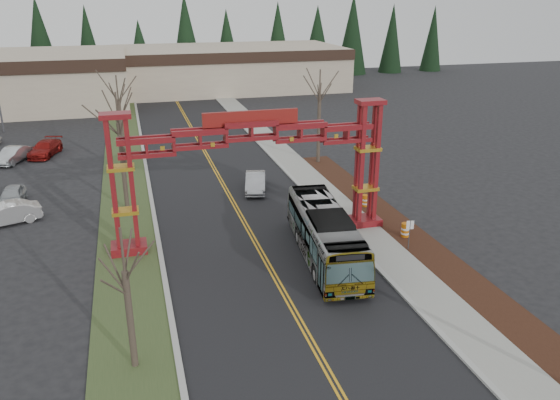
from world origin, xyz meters
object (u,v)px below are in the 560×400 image
object	(u,v)px
gateway_arch	(251,152)
street_sign	(410,229)
parked_car_mid_a	(45,149)
parked_car_far_a	(13,155)
parked_car_near_b	(6,214)
bare_tree_median_mid	(119,124)
retail_building_east	(228,68)
barrel_north	(365,201)
transit_bus	(325,234)
barrel_mid	(370,213)
barrel_south	(405,231)
silver_sedan	(256,182)
bare_tree_right_far	(320,94)
bare_tree_median_near	(125,272)
bare_tree_median_far	(118,101)
parked_car_near_a	(12,196)

from	to	relation	value
gateway_arch	street_sign	world-z (taller)	gateway_arch
gateway_arch	parked_car_mid_a	distance (m)	30.11
parked_car_far_a	parked_car_near_b	bearing A→B (deg)	-61.61
bare_tree_median_mid	retail_building_east	bearing A→B (deg)	71.67
parked_car_near_b	barrel_north	xyz separation A→B (m)	(25.80, -3.87, -0.26)
transit_bus	parked_car_near_b	bearing A→B (deg)	157.47
barrel_mid	barrel_south	bearing A→B (deg)	-76.57
retail_building_east	silver_sedan	world-z (taller)	retail_building_east
bare_tree_right_far	retail_building_east	bearing A→B (deg)	90.00
retail_building_east	transit_bus	size ratio (longest dim) A/B	3.33
retail_building_east	street_sign	world-z (taller)	retail_building_east
bare_tree_right_far	barrel_mid	world-z (taller)	bare_tree_right_far
parked_car_near_b	barrel_north	world-z (taller)	parked_car_near_b
silver_sedan	street_sign	xyz separation A→B (m)	(6.73, -13.69, 0.73)
gateway_arch	barrel_north	xyz separation A→B (m)	(9.52, 3.18, -5.48)
barrel_north	retail_building_east	bearing A→B (deg)	89.54
parked_car_mid_a	barrel_mid	bearing A→B (deg)	-28.76
street_sign	barrel_mid	bearing A→B (deg)	91.40
bare_tree_median_near	barrel_south	xyz separation A→B (m)	(17.80, 9.02, -4.12)
barrel_mid	gateway_arch	bearing A→B (deg)	-174.10
gateway_arch	bare_tree_median_far	world-z (taller)	gateway_arch
parked_car_near_b	street_sign	size ratio (longest dim) A/B	2.25
parked_car_far_a	bare_tree_median_near	bearing A→B (deg)	-52.59
barrel_north	bare_tree_right_far	bearing A→B (deg)	87.76
parked_car_mid_a	barrel_north	world-z (taller)	parked_car_mid_a
parked_car_mid_a	bare_tree_right_far	size ratio (longest dim) A/B	0.58
bare_tree_median_far	parked_car_near_b	bearing A→B (deg)	-128.03
parked_car_near_a	parked_car_near_b	distance (m)	3.97
parked_car_far_a	barrel_mid	world-z (taller)	parked_car_far_a
barrel_mid	bare_tree_median_near	bearing A→B (deg)	-143.22
silver_sedan	barrel_mid	xyz separation A→B (m)	(6.60, -8.22, -0.26)
parked_car_near_a	barrel_south	bearing A→B (deg)	-27.12
parked_car_far_a	bare_tree_right_far	size ratio (longest dim) A/B	0.51
parked_car_far_a	bare_tree_median_far	world-z (taller)	bare_tree_median_far
retail_building_east	bare_tree_median_mid	distance (m)	57.33
gateway_arch	bare_tree_median_near	size ratio (longest dim) A/B	2.75
parked_car_near_a	silver_sedan	bearing A→B (deg)	-5.22
parked_car_mid_a	bare_tree_median_near	world-z (taller)	bare_tree_median_near
barrel_mid	parked_car_near_b	bearing A→B (deg)	166.34
street_sign	barrel_mid	distance (m)	5.55
silver_sedan	parked_car_mid_a	distance (m)	24.11
transit_bus	parked_car_near_b	distance (m)	22.76
bare_tree_median_mid	bare_tree_median_far	bearing A→B (deg)	90.00
bare_tree_median_near	barrel_mid	distance (m)	21.54
transit_bus	retail_building_east	bearing A→B (deg)	91.00
parked_car_near_b	barrel_south	size ratio (longest dim) A/B	4.39
street_sign	retail_building_east	bearing A→B (deg)	89.19
gateway_arch	parked_car_far_a	bearing A→B (deg)	128.19
parked_car_near_a	street_sign	bearing A→B (deg)	-30.87
transit_bus	bare_tree_median_far	distance (m)	25.02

